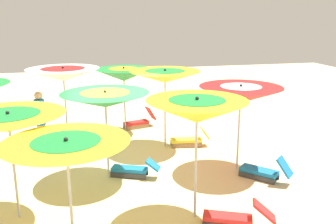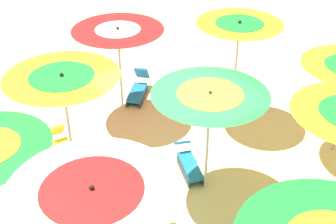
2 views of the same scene
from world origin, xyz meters
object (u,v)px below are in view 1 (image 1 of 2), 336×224
Objects in this scene: beach_umbrella_1 at (165,77)px; beach_umbrella_0 at (241,94)px; beach_umbrella_3 at (197,111)px; beach_umbrella_4 at (105,100)px; beachgoer_0 at (41,121)px; lounger_5 at (139,122)px; beach_ball at (95,131)px; beach_umbrella_7 at (9,123)px; lounger_1 at (189,140)px; lounger_4 at (263,171)px; lounger_3 at (234,218)px; beach_umbrella_5 at (63,74)px; lounger_0 at (133,169)px; beach_umbrella_2 at (124,75)px; beach_umbrella_6 at (67,152)px.

beach_umbrella_0 is at bearing 34.51° from beach_umbrella_1.
beach_umbrella_4 is at bearing -145.82° from beach_umbrella_3.
beach_umbrella_0 reaches higher than beachgoer_0.
lounger_5 is (-4.28, -1.97, -1.82)m from beach_umbrella_0.
beach_ball is at bearing -135.78° from beach_umbrella_0.
beach_umbrella_4 is 6.93× the size of beach_ball.
beach_umbrella_7 reaches higher than lounger_1.
lounger_4 is at bearing 27.43° from beach_umbrella_0.
lounger_5 is (-4.03, 1.43, -1.81)m from beach_umbrella_4.
beach_umbrella_1 is at bearing 127.35° from beachgoer_0.
lounger_5 is (-2.13, -0.49, -1.99)m from beach_umbrella_1.
lounger_4 is at bearing 94.94° from beach_umbrella_7.
beach_umbrella_7 is at bearing -52.35° from beach_umbrella_4.
beach_umbrella_7 reaches higher than lounger_5.
lounger_3 reaches higher than beach_ball.
lounger_5 is 0.67× the size of beachgoer_0.
beach_umbrella_0 is at bearing -90.83° from lounger_3.
beach_umbrella_5 reaches higher than lounger_0.
lounger_3 reaches higher than lounger_1.
beach_umbrella_5 is (-5.32, -2.63, -0.04)m from beach_umbrella_3.
beachgoer_0 is at bearing -20.82° from lounger_0.
lounger_4 is at bearing -106.62° from lounger_3.
lounger_5 reaches higher than lounger_4.
beach_umbrella_0 is at bearing 85.72° from beach_umbrella_4.
beachgoer_0 is at bearing -61.61° from beach_umbrella_2.
beach_umbrella_5 reaches higher than beach_umbrella_6.
beach_umbrella_3 reaches higher than beach_ball.
beach_umbrella_4 is 1.83× the size of lounger_5.
lounger_1 is (-1.73, 2.64, -1.84)m from beach_umbrella_4.
beach_umbrella_3 is (4.21, -0.35, 0.04)m from beach_umbrella_1.
beach_umbrella_2 is 5.91m from beach_umbrella_7.
beach_umbrella_3 is 1.16× the size of beach_umbrella_6.
beach_umbrella_0 is 0.95× the size of beach_umbrella_1.
beach_umbrella_1 is 1.07× the size of beach_umbrella_2.
beach_umbrella_6 reaches higher than lounger_3.
beach_umbrella_1 is 1.08× the size of beach_umbrella_4.
lounger_3 is 1.16× the size of lounger_4.
beach_umbrella_3 is at bearing 76.36° from lounger_5.
beach_umbrella_3 is at bearing 6.44° from beach_umbrella_2.
beach_umbrella_3 is 3.60m from beach_umbrella_7.
beach_umbrella_3 is 1.36× the size of beachgoer_0.
lounger_4 reaches higher than lounger_0.
beach_umbrella_6 reaches higher than beach_ball.
lounger_0 is at bearing -33.35° from beach_umbrella_1.
lounger_4 is (4.01, 4.85, -2.00)m from beach_umbrella_5.
lounger_5 is 3.79× the size of beach_ball.
beach_umbrella_0 is at bearing 106.99° from beachgoer_0.
beachgoer_0 is (-2.35, -2.38, 0.80)m from lounger_0.
beach_umbrella_7 is at bearing -10.95° from beach_umbrella_5.
beachgoer_0 is at bearing 14.01° from lounger_5.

